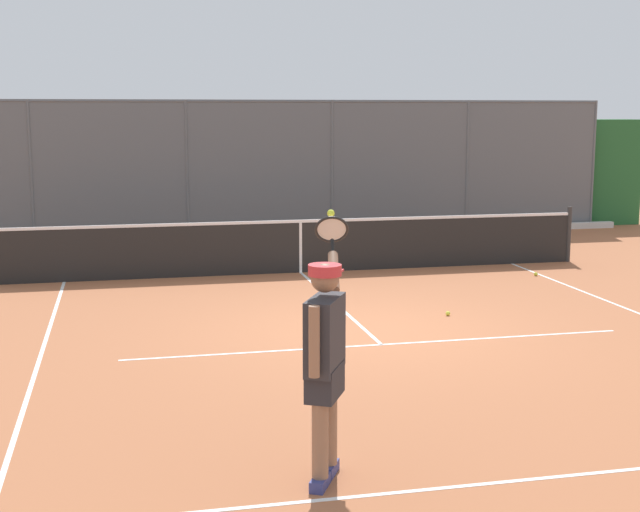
# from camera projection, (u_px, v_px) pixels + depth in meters

# --- Properties ---
(ground_plane) EXTENTS (60.00, 60.00, 0.00)m
(ground_plane) POSITION_uv_depth(u_px,v_px,m) (366.00, 331.00, 11.74)
(ground_plane) COLOR #A8603D
(court_line_markings) EXTENTS (8.31, 9.32, 0.01)m
(court_line_markings) POSITION_uv_depth(u_px,v_px,m) (389.00, 352.00, 10.72)
(court_line_markings) COLOR white
(court_line_markings) RESTS_ON ground
(fence_backdrop) EXTENTS (19.69, 1.37, 3.14)m
(fence_backdrop) POSITION_uv_depth(u_px,v_px,m) (257.00, 178.00, 20.71)
(fence_backdrop) COLOR #565B60
(fence_backdrop) RESTS_ON ground
(tennis_net) EXTENTS (10.68, 0.09, 1.07)m
(tennis_net) POSITION_uv_depth(u_px,v_px,m) (300.00, 245.00, 15.88)
(tennis_net) COLOR #2D2D2D
(tennis_net) RESTS_ON ground
(tennis_player) EXTENTS (0.63, 1.38, 2.04)m
(tennis_player) POSITION_uv_depth(u_px,v_px,m) (325.00, 354.00, 6.84)
(tennis_player) COLOR navy
(tennis_player) RESTS_ON ground
(tennis_ball_near_net) EXTENTS (0.07, 0.07, 0.07)m
(tennis_ball_near_net) POSITION_uv_depth(u_px,v_px,m) (536.00, 274.00, 15.62)
(tennis_ball_near_net) COLOR #C1D138
(tennis_ball_near_net) RESTS_ON ground
(tennis_ball_near_baseline) EXTENTS (0.07, 0.07, 0.07)m
(tennis_ball_near_baseline) POSITION_uv_depth(u_px,v_px,m) (448.00, 313.00, 12.60)
(tennis_ball_near_baseline) COLOR #D6E042
(tennis_ball_near_baseline) RESTS_ON ground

